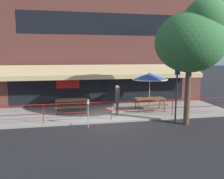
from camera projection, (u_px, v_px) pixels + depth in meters
ground_plane at (112, 123)px, 11.27m from camera, size 120.00×120.00×0.00m
patio_deck at (106, 112)px, 13.20m from camera, size 15.00×4.00×0.10m
restaurant_building at (101, 49)px, 14.77m from camera, size 15.00×1.60×7.86m
patio_railing at (111, 107)px, 11.43m from camera, size 13.84×0.04×0.97m
picnic_table_left at (71, 102)px, 12.95m from camera, size 1.80×1.42×0.76m
picnic_table_centre at (150, 101)px, 13.40m from camera, size 1.80×1.42×0.76m
patio_umbrella_centre at (150, 77)px, 13.30m from camera, size 2.14×2.14×2.38m
pedestrian_walking at (117, 98)px, 12.26m from camera, size 0.31×0.61×1.71m
parking_meter_near at (88, 105)px, 10.31m from camera, size 0.15×0.16×1.42m
street_sign_pole at (177, 86)px, 11.13m from camera, size 0.28×0.09×3.72m
street_tree_curbside at (193, 38)px, 10.36m from camera, size 3.41×3.07×6.03m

